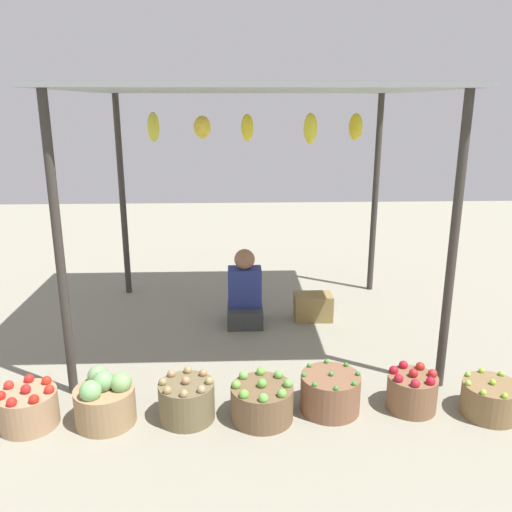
# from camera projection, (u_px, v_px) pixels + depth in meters

# --- Properties ---
(ground_plane) EXTENTS (14.00, 14.00, 0.00)m
(ground_plane) POSITION_uv_depth(u_px,v_px,m) (254.00, 329.00, 5.37)
(ground_plane) COLOR gray
(market_stall_structure) EXTENTS (3.23, 2.60, 2.34)m
(market_stall_structure) POSITION_uv_depth(u_px,v_px,m) (253.00, 106.00, 4.78)
(market_stall_structure) COLOR #38332D
(market_stall_structure) RESTS_ON ground
(vendor_person) EXTENTS (0.36, 0.44, 0.78)m
(vendor_person) POSITION_uv_depth(u_px,v_px,m) (245.00, 295.00, 5.47)
(vendor_person) COLOR #383C3A
(vendor_person) RESTS_ON ground
(basket_red_tomatoes) EXTENTS (0.41, 0.41, 0.32)m
(basket_red_tomatoes) POSITION_uv_depth(u_px,v_px,m) (28.00, 408.00, 3.74)
(basket_red_tomatoes) COLOR tan
(basket_red_tomatoes) RESTS_ON ground
(basket_cabbages) EXTENTS (0.43, 0.43, 0.40)m
(basket_cabbages) POSITION_uv_depth(u_px,v_px,m) (105.00, 400.00, 3.77)
(basket_cabbages) COLOR #9C7C55
(basket_cabbages) RESTS_ON ground
(basket_potatoes) EXTENTS (0.40, 0.40, 0.33)m
(basket_potatoes) POSITION_uv_depth(u_px,v_px,m) (187.00, 400.00, 3.82)
(basket_potatoes) COLOR brown
(basket_potatoes) RESTS_ON ground
(basket_green_apples) EXTENTS (0.45, 0.45, 0.32)m
(basket_green_apples) POSITION_uv_depth(u_px,v_px,m) (262.00, 402.00, 3.82)
(basket_green_apples) COLOR brown
(basket_green_apples) RESTS_ON ground
(basket_green_chilies) EXTENTS (0.44, 0.44, 0.31)m
(basket_green_chilies) POSITION_uv_depth(u_px,v_px,m) (330.00, 392.00, 3.93)
(basket_green_chilies) COLOR brown
(basket_green_chilies) RESTS_ON ground
(basket_red_apples) EXTENTS (0.37, 0.37, 0.33)m
(basket_red_apples) POSITION_uv_depth(u_px,v_px,m) (412.00, 391.00, 3.95)
(basket_red_apples) COLOR brown
(basket_red_apples) RESTS_ON ground
(basket_limes) EXTENTS (0.41, 0.41, 0.29)m
(basket_limes) POSITION_uv_depth(u_px,v_px,m) (490.00, 399.00, 3.87)
(basket_limes) COLOR brown
(basket_limes) RESTS_ON ground
(wooden_crate_near_vendor) EXTENTS (0.39, 0.25, 0.28)m
(wooden_crate_near_vendor) POSITION_uv_depth(u_px,v_px,m) (313.00, 307.00, 5.58)
(wooden_crate_near_vendor) COLOR olive
(wooden_crate_near_vendor) RESTS_ON ground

